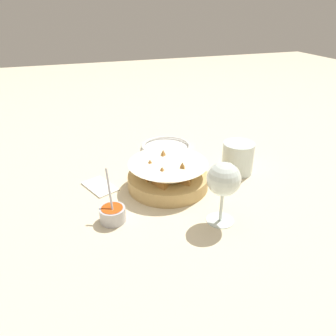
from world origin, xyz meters
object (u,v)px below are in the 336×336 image
Objects in this scene: food_basket at (168,176)px; beer_mug at (237,159)px; wine_glass at (224,181)px; side_plate at (166,147)px; sauce_cup at (112,213)px.

beer_mug is (0.02, -0.22, 0.01)m from food_basket.
wine_glass is at bearing 142.50° from beer_mug.
side_plate is (0.24, -0.08, -0.03)m from food_basket.
side_plate is (0.35, -0.24, -0.01)m from sauce_cup.
sauce_cup is at bearing 107.54° from beer_mug.
sauce_cup reaches higher than beer_mug.
wine_glass is at bearing -160.51° from food_basket.
beer_mug is 0.73× the size of side_plate.
sauce_cup reaches higher than food_basket.
beer_mug is at bearing -72.46° from sauce_cup.
wine_glass reaches higher than side_plate.
beer_mug is at bearing -147.22° from side_plate.
food_basket is 1.83× the size of sauce_cup.
side_plate is at bearing -17.69° from food_basket.
food_basket is 0.25m from side_plate.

